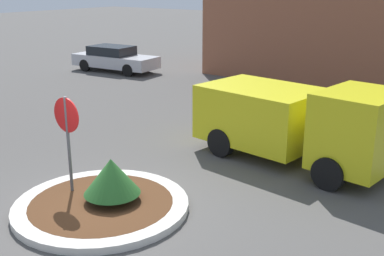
{
  "coord_description": "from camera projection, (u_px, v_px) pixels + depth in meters",
  "views": [
    {
      "loc": [
        7.14,
        -6.43,
        4.73
      ],
      "look_at": [
        0.53,
        2.57,
        1.29
      ],
      "focal_mm": 45.0,
      "sensor_mm": 36.0,
      "label": 1
    }
  ],
  "objects": [
    {
      "name": "parked_sedan_silver",
      "position": [
        115.0,
        59.0,
        25.83
      ],
      "size": [
        4.88,
        2.18,
        1.36
      ],
      "rotation": [
        0.0,
        0.0,
        0.09
      ],
      "color": "#B7B7BC",
      "rests_on": "ground_plane"
    },
    {
      "name": "stop_sign",
      "position": [
        67.0,
        128.0,
        10.48
      ],
      "size": [
        0.78,
        0.07,
        2.34
      ],
      "color": "#4C4C51",
      "rests_on": "ground_plane"
    },
    {
      "name": "utility_truck",
      "position": [
        295.0,
        120.0,
        12.79
      ],
      "size": [
        5.53,
        2.89,
        2.21
      ],
      "rotation": [
        0.0,
        0.0,
        -0.12
      ],
      "color": "gold",
      "rests_on": "ground_plane"
    },
    {
      "name": "island_shrub",
      "position": [
        112.0,
        176.0,
        10.25
      ],
      "size": [
        1.22,
        1.22,
        0.96
      ],
      "color": "brown",
      "rests_on": "traffic_island"
    },
    {
      "name": "traffic_island",
      "position": [
        102.0,
        205.0,
        10.36
      ],
      "size": [
        3.76,
        3.76,
        0.16
      ],
      "color": "beige",
      "rests_on": "ground_plane"
    },
    {
      "name": "ground_plane",
      "position": [
        102.0,
        209.0,
        10.38
      ],
      "size": [
        120.0,
        120.0,
        0.0
      ],
      "primitive_type": "plane",
      "color": "#514F4C"
    }
  ]
}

